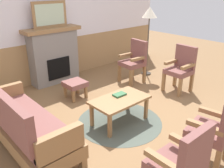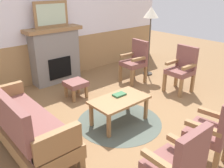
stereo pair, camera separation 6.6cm
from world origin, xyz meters
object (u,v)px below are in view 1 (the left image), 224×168
at_px(armchair_by_window_left, 134,59).
at_px(armchair_front_left, 216,128).
at_px(fireplace, 54,55).
at_px(floor_lamp_by_chairs, 149,17).
at_px(framed_picture, 50,14).
at_px(armchair_near_fireplace, 181,67).
at_px(footstool, 75,85).
at_px(couch, 25,125).
at_px(coffee_table, 120,102).
at_px(armchair_front_center, 182,163).
at_px(book_on_table, 119,95).

distance_m(armchair_by_window_left, armchair_front_left, 2.98).
bearing_deg(fireplace, floor_lamp_by_chairs, -29.27).
height_order(framed_picture, armchair_near_fireplace, framed_picture).
distance_m(footstool, floor_lamp_by_chairs, 2.45).
height_order(framed_picture, armchair_front_left, framed_picture).
height_order(couch, armchair_near_fireplace, same).
xyz_separation_m(armchair_front_left, floor_lamp_by_chairs, (1.97, 2.75, 0.91)).
height_order(coffee_table, floor_lamp_by_chairs, floor_lamp_by_chairs).
distance_m(armchair_near_fireplace, floor_lamp_by_chairs, 1.49).
relative_size(couch, coffee_table, 1.88).
bearing_deg(floor_lamp_by_chairs, fireplace, 150.73).
bearing_deg(armchair_front_center, armchair_front_left, 4.64).
height_order(fireplace, armchair_near_fireplace, fireplace).
bearing_deg(footstool, fireplace, 81.45).
distance_m(armchair_front_center, floor_lamp_by_chairs, 4.10).
relative_size(couch, armchair_front_left, 1.84).
bearing_deg(framed_picture, floor_lamp_by_chairs, -29.28).
relative_size(armchair_near_fireplace, armchair_by_window_left, 1.00).
bearing_deg(framed_picture, couch, -128.89).
xyz_separation_m(armchair_front_left, armchair_front_center, (-0.86, -0.07, 0.00)).
relative_size(armchair_by_window_left, floor_lamp_by_chairs, 0.58).
bearing_deg(footstool, armchair_by_window_left, -6.16).
height_order(armchair_by_window_left, floor_lamp_by_chairs, floor_lamp_by_chairs).
height_order(footstool, armchair_front_center, armchair_front_center).
relative_size(armchair_front_left, floor_lamp_by_chairs, 0.58).
distance_m(coffee_table, armchair_by_window_left, 1.91).
distance_m(framed_picture, armchair_front_center, 4.15).
bearing_deg(book_on_table, armchair_front_left, -86.84).
height_order(framed_picture, footstool, framed_picture).
bearing_deg(armchair_front_center, framed_picture, 78.07).
relative_size(framed_picture, floor_lamp_by_chairs, 0.48).
bearing_deg(couch, armchair_front_left, -49.09).
bearing_deg(framed_picture, footstool, -98.55).
relative_size(fireplace, couch, 0.72).
relative_size(framed_picture, armchair_front_center, 0.82).
height_order(couch, armchair_front_left, same).
height_order(fireplace, coffee_table, fireplace).
relative_size(book_on_table, armchair_near_fireplace, 0.22).
relative_size(book_on_table, armchair_by_window_left, 0.22).
relative_size(fireplace, armchair_near_fireplace, 1.33).
relative_size(armchair_near_fireplace, armchair_front_left, 1.00).
distance_m(footstool, armchair_front_center, 2.96).
bearing_deg(armchair_by_window_left, armchair_near_fireplace, -71.90).
height_order(couch, floor_lamp_by_chairs, floor_lamp_by_chairs).
bearing_deg(floor_lamp_by_chairs, couch, -166.47).
xyz_separation_m(book_on_table, floor_lamp_by_chairs, (2.06, 1.13, 1.00)).
distance_m(framed_picture, armchair_by_window_left, 2.13).
bearing_deg(couch, armchair_by_window_left, 14.10).
distance_m(framed_picture, couch, 2.81).
distance_m(coffee_table, armchair_front_center, 1.74).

